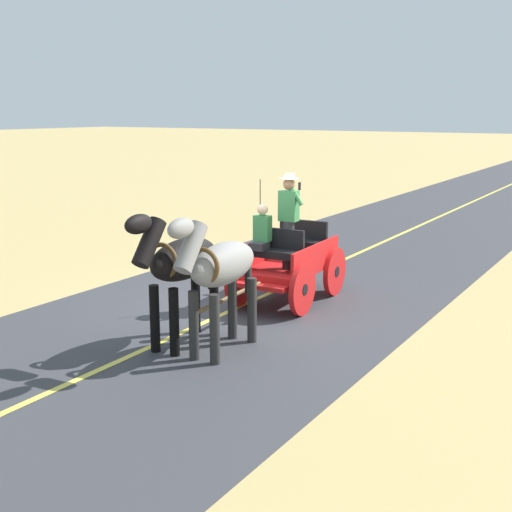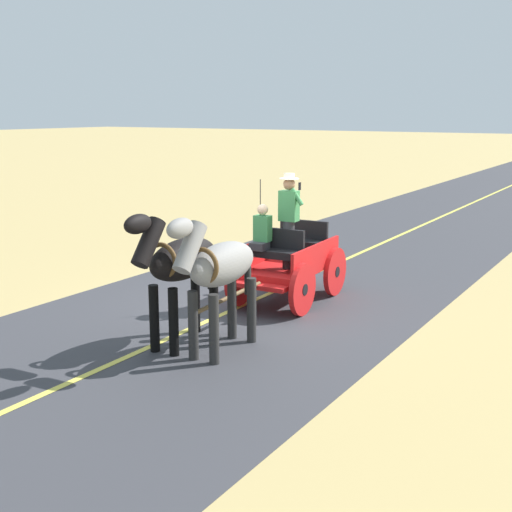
# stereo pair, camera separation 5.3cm
# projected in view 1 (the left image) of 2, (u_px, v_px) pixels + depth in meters

# --- Properties ---
(ground_plane) EXTENTS (200.00, 200.00, 0.00)m
(ground_plane) POSITION_uv_depth(u_px,v_px,m) (242.00, 306.00, 12.67)
(ground_plane) COLOR tan
(road_surface) EXTENTS (6.60, 160.00, 0.01)m
(road_surface) POSITION_uv_depth(u_px,v_px,m) (242.00, 306.00, 12.67)
(road_surface) COLOR #38383D
(road_surface) RESTS_ON ground
(road_centre_stripe) EXTENTS (0.12, 160.00, 0.00)m
(road_centre_stripe) POSITION_uv_depth(u_px,v_px,m) (242.00, 306.00, 12.67)
(road_centre_stripe) COLOR #DBCC4C
(road_centre_stripe) RESTS_ON road_surface
(horse_drawn_carriage) EXTENTS (1.53, 4.51, 2.50)m
(horse_drawn_carriage) POSITION_uv_depth(u_px,v_px,m) (287.00, 260.00, 12.84)
(horse_drawn_carriage) COLOR red
(horse_drawn_carriage) RESTS_ON ground
(horse_near_side) EXTENTS (0.62, 2.13, 2.21)m
(horse_near_side) POSITION_uv_depth(u_px,v_px,m) (219.00, 268.00, 9.97)
(horse_near_side) COLOR gray
(horse_near_side) RESTS_ON ground
(horse_off_side) EXTENTS (0.61, 2.13, 2.21)m
(horse_off_side) POSITION_uv_depth(u_px,v_px,m) (180.00, 263.00, 10.30)
(horse_off_side) COLOR black
(horse_off_side) RESTS_ON ground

